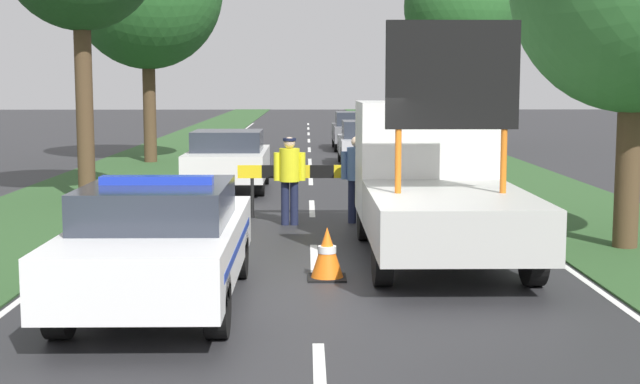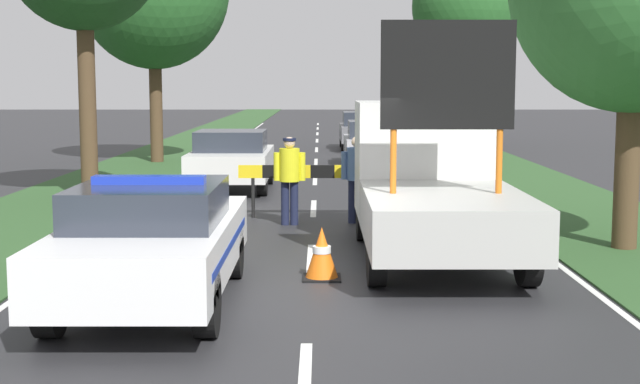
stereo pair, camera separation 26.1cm
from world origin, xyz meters
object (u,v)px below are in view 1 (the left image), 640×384
Objects in this scene: police_officer at (290,173)px; roadside_tree_mid_right at (460,7)px; traffic_cone_near_police at (208,194)px; pedestrian_civilian at (357,172)px; road_barrier at (310,175)px; queued_car_sedan_silver at (366,142)px; police_car at (160,241)px; queued_car_van_white at (228,159)px; traffic_cone_centre_front at (327,253)px; work_truck at (434,179)px; queued_car_suv_grey at (356,130)px.

police_officer is 23.44m from roadside_tree_mid_right.
traffic_cone_near_police is at bearing -65.93° from police_officer.
pedestrian_civilian is at bearing -104.57° from roadside_tree_mid_right.
queued_car_sedan_silver is (1.91, 11.48, -0.11)m from road_barrier.
police_car is 1.19× the size of queued_car_van_white.
queued_car_van_white is 1.01× the size of queued_car_sedan_silver.
pedestrian_civilian is 6.19m from queued_car_van_white.
police_officer is 2.32× the size of traffic_cone_centre_front.
queued_car_van_white is 19.04m from roadside_tree_mid_right.
queued_car_sedan_silver is at bearing -90.04° from work_truck.
work_truck is 3.68m from police_officer.
work_truck is 1.38× the size of queued_car_van_white.
road_barrier is 0.68× the size of queued_car_suv_grey.
police_car is at bearing -87.66° from traffic_cone_near_police.
queued_car_suv_grey is (1.73, 24.31, 0.44)m from traffic_cone_centre_front.
traffic_cone_near_police is (-0.34, 8.27, -0.46)m from police_car.
work_truck reaches higher than police_car.
roadside_tree_mid_right reaches higher than police_car.
work_truck is 3.32× the size of pedestrian_civilian.
traffic_cone_centre_front is at bearing -113.02° from pedestrian_civilian.
queued_car_suv_grey reaches higher than traffic_cone_centre_front.
pedestrian_civilian is 19.37m from queued_car_suv_grey.
traffic_cone_near_police is 0.08× the size of roadside_tree_mid_right.
roadside_tree_mid_right is at bearing 76.66° from traffic_cone_centre_front.
traffic_cone_near_police is at bearing 145.99° from road_barrier.
traffic_cone_centre_front is (2.41, -6.86, 0.03)m from traffic_cone_near_police.
queued_car_sedan_silver is (-0.05, 15.25, -0.42)m from work_truck.
roadside_tree_mid_right is at bearing -153.49° from queued_car_suv_grey.
road_barrier reaches higher than traffic_cone_near_police.
queued_car_van_white is (-0.19, 11.81, -0.01)m from police_car.
road_barrier is 5.72m from traffic_cone_centre_front.
queued_car_van_white is (0.14, 3.54, 0.46)m from traffic_cone_near_police.
work_truck reaches higher than police_officer.
roadside_tree_mid_right reaches higher than work_truck.
pedestrian_civilian reaches higher than queued_car_van_white.
traffic_cone_near_police is 11.10m from queued_car_sedan_silver.
police_car is 11.81m from queued_car_van_white.
police_officer reaches higher than traffic_cone_centre_front.
queued_car_sedan_silver is at bearing -120.31° from queued_car_van_white.
traffic_cone_near_police is at bearing -50.19° from work_truck.
queued_car_van_white is at bearing 102.29° from traffic_cone_centre_front.
work_truck is at bearing -86.05° from pedestrian_civilian.
roadside_tree_mid_right is (4.58, 2.28, 5.16)m from queued_car_suv_grey.
work_truck is 4.26m from road_barrier.
queued_car_van_white is at bearing -90.02° from police_officer.
queued_car_suv_grey reaches higher than queued_car_van_white.
pedestrian_civilian is 12.25m from queued_car_sedan_silver.
work_truck reaches higher than queued_car_sedan_silver.
work_truck is at bearing 37.24° from police_car.
queued_car_van_white is 7.84m from queued_car_sedan_silver.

